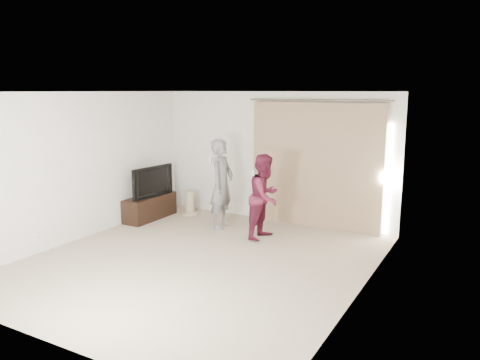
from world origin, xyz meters
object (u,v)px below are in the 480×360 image
object	(u,v)px
tv_console	(150,207)
person_man	(222,184)
tv	(149,181)
person_woman	(265,197)

from	to	relation	value
tv_console	person_man	size ratio (longest dim) A/B	0.73
tv_console	tv	bearing A→B (deg)	0.00
tv_console	person_man	distance (m)	1.74
tv	person_man	xyz separation A→B (m)	(1.62, 0.21, 0.06)
tv_console	person_woman	bearing A→B (deg)	0.04
tv_console	person_woman	distance (m)	2.69
tv	person_woman	bearing A→B (deg)	-84.92
tv_console	tv	world-z (taller)	tv
person_woman	person_man	bearing A→B (deg)	168.38
tv	person_man	size ratio (longest dim) A/B	0.63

